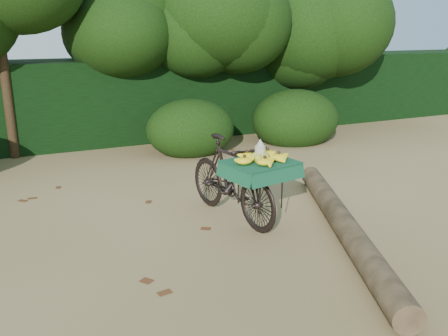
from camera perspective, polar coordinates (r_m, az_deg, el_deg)
name	(u,v)px	position (r m, az deg, el deg)	size (l,w,h in m)	color
ground	(202,253)	(5.47, -2.67, -10.13)	(80.00, 80.00, 0.00)	tan
vendor_bicycle	(232,178)	(6.20, 0.99, -1.22)	(0.97, 1.93, 1.11)	black
fallen_log	(344,224)	(6.03, 14.19, -6.53)	(0.29, 0.29, 4.04)	brown
hedge_backdrop	(96,101)	(11.11, -15.13, 7.81)	(26.00, 1.80, 1.80)	black
tree_row	(66,52)	(10.13, -18.50, 13.04)	(14.50, 2.00, 4.00)	black
bush_clumps	(143,136)	(9.36, -9.78, 3.84)	(8.80, 1.70, 0.90)	black
leaf_litter	(183,231)	(6.02, -5.01, -7.55)	(7.00, 7.30, 0.01)	#542D16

